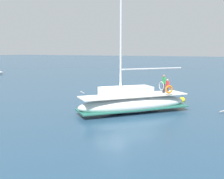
% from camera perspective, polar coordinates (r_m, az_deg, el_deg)
% --- Properties ---
extents(ground_plane, '(400.00, 400.00, 0.00)m').
position_cam_1_polar(ground_plane, '(22.82, -0.04, -4.96)').
color(ground_plane, navy).
extents(main_sailboat, '(8.68, 8.28, 12.11)m').
position_cam_1_polar(main_sailboat, '(23.14, 4.31, -2.51)').
color(main_sailboat, silver).
rests_on(main_sailboat, ground).
extents(mooring_buoy, '(0.59, 0.59, 0.89)m').
position_cam_1_polar(mooring_buoy, '(28.85, 14.20, -2.07)').
color(mooring_buoy, yellow).
rests_on(mooring_buoy, ground).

